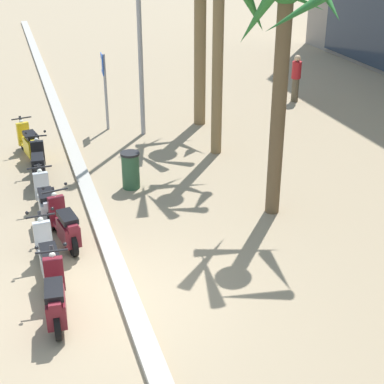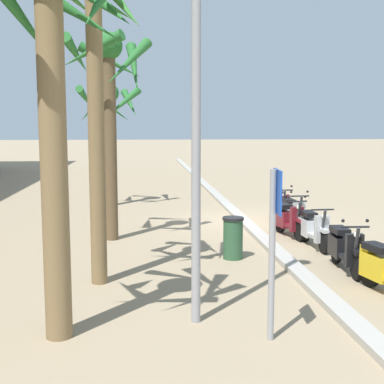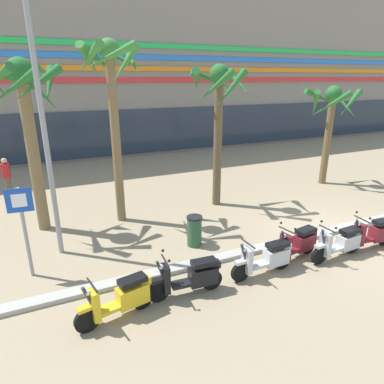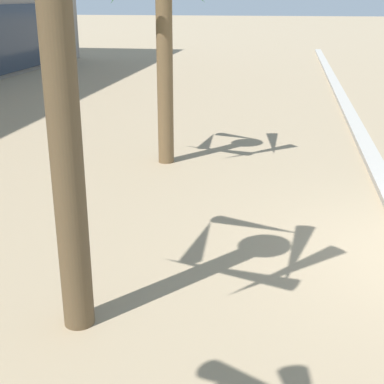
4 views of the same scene
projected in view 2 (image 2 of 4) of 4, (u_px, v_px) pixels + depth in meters
ground_plane at (251, 221)px, 16.46m from camera, size 200.00×200.00×0.00m
curb_strip at (243, 220)px, 16.43m from camera, size 60.00×0.36×0.12m
scooter_black_lead_nearest at (344, 248)px, 10.94m from camera, size 1.84×0.56×1.17m
scooter_silver_gap_after_mid at (312, 228)px, 13.06m from camera, size 1.86×0.56×1.04m
scooter_maroon_mid_rear at (287, 219)px, 14.29m from camera, size 1.71×0.63×1.17m
scooter_silver_tail_end at (292, 213)px, 15.46m from camera, size 1.86×0.56×1.17m
scooter_maroon_far_back at (280, 205)px, 16.77m from camera, size 1.76×0.56×1.17m
crossing_sign at (274, 234)px, 7.18m from camera, size 0.60×0.14×2.40m
palm_tree_by_mall_entrance at (52, 42)px, 6.94m from camera, size 2.47×2.35×5.45m
palm_tree_mid_walkway at (109, 115)px, 19.37m from camera, size 2.33×2.41×4.55m
palm_tree_far_corner at (109, 85)px, 13.33m from camera, size 2.32×2.36×5.35m
palm_tree_near_sign at (94, 33)px, 9.45m from camera, size 2.20×2.15×6.02m
litter_bin at (233, 238)px, 11.79m from camera, size 0.48×0.48×0.95m
street_lamp at (196, 22)px, 7.48m from camera, size 0.36×0.36×7.41m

